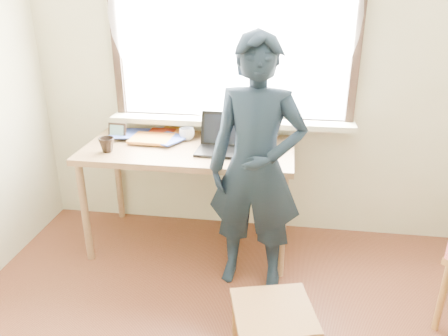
# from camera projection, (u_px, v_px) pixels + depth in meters

# --- Properties ---
(room_shell) EXTENTS (3.52, 4.02, 2.61)m
(room_shell) POSITION_uv_depth(u_px,v_px,m) (218.00, 66.00, 1.47)
(room_shell) COLOR beige
(room_shell) RESTS_ON ground
(desk) EXTENTS (1.51, 0.75, 0.81)m
(desk) POSITION_uv_depth(u_px,v_px,m) (189.00, 157.00, 3.19)
(desk) COLOR #916E48
(desk) RESTS_ON ground
(laptop) EXTENTS (0.38, 0.31, 0.25)m
(laptop) POSITION_uv_depth(u_px,v_px,m) (224.00, 142.00, 3.07)
(laptop) COLOR black
(laptop) RESTS_ON desk
(mug_white) EXTENTS (0.16, 0.16, 0.09)m
(mug_white) POSITION_uv_depth(u_px,v_px,m) (187.00, 134.00, 3.28)
(mug_white) COLOR white
(mug_white) RESTS_ON desk
(mug_dark) EXTENTS (0.15, 0.15, 0.10)m
(mug_dark) POSITION_uv_depth(u_px,v_px,m) (107.00, 145.00, 3.04)
(mug_dark) COLOR black
(mug_dark) RESTS_ON desk
(mouse) EXTENTS (0.08, 0.06, 0.03)m
(mouse) POSITION_uv_depth(u_px,v_px,m) (243.00, 152.00, 3.00)
(mouse) COLOR black
(mouse) RESTS_ON desk
(desk_clutter) EXTENTS (0.90, 0.52, 0.04)m
(desk_clutter) POSITION_uv_depth(u_px,v_px,m) (158.00, 135.00, 3.34)
(desk_clutter) COLOR white
(desk_clutter) RESTS_ON desk
(book_a) EXTENTS (0.26, 0.32, 0.03)m
(book_a) POSITION_uv_depth(u_px,v_px,m) (153.00, 134.00, 3.39)
(book_a) COLOR white
(book_a) RESTS_ON desk
(book_b) EXTENTS (0.25, 0.29, 0.02)m
(book_b) POSITION_uv_depth(u_px,v_px,m) (253.00, 135.00, 3.36)
(book_b) COLOR white
(book_b) RESTS_ON desk
(picture_frame) EXTENTS (0.14, 0.03, 0.11)m
(picture_frame) POSITION_uv_depth(u_px,v_px,m) (117.00, 132.00, 3.30)
(picture_frame) COLOR black
(picture_frame) RESTS_ON desk
(work_chair) EXTENTS (0.48, 0.46, 0.40)m
(work_chair) POSITION_uv_depth(u_px,v_px,m) (273.00, 319.00, 2.19)
(work_chair) COLOR olive
(work_chair) RESTS_ON ground
(person) EXTENTS (0.64, 0.45, 1.66)m
(person) POSITION_uv_depth(u_px,v_px,m) (256.00, 168.00, 2.72)
(person) COLOR black
(person) RESTS_ON ground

